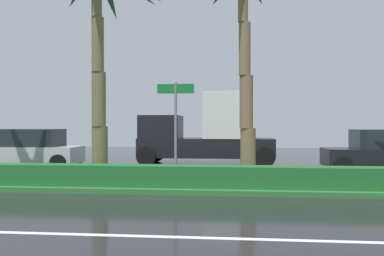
% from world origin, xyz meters
% --- Properties ---
extents(ground_plane, '(90.00, 42.00, 0.10)m').
position_xyz_m(ground_plane, '(0.00, 9.00, -0.05)').
color(ground_plane, black).
extents(near_lane_divider_stripe, '(81.00, 0.14, 0.01)m').
position_xyz_m(near_lane_divider_stripe, '(0.00, 2.00, 0.00)').
color(near_lane_divider_stripe, white).
rests_on(near_lane_divider_stripe, ground_plane).
extents(median_strip, '(85.50, 4.00, 0.15)m').
position_xyz_m(median_strip, '(0.00, 8.00, 0.07)').
color(median_strip, '#2D6B33').
rests_on(median_strip, ground_plane).
extents(median_hedge, '(76.50, 0.70, 0.60)m').
position_xyz_m(median_hedge, '(0.00, 6.60, 0.45)').
color(median_hedge, '#1E6028').
rests_on(median_hedge, median_strip).
extents(palm_tree_centre, '(3.53, 3.45, 7.12)m').
position_xyz_m(palm_tree_centre, '(1.83, 7.96, 5.77)').
color(palm_tree_centre, brown).
rests_on(palm_tree_centre, median_strip).
extents(street_name_sign, '(1.10, 0.08, 3.00)m').
position_xyz_m(street_name_sign, '(-0.19, 7.19, 2.08)').
color(street_name_sign, slate).
rests_on(street_name_sign, median_strip).
extents(car_in_traffic_leading, '(4.30, 2.02, 1.72)m').
position_xyz_m(car_in_traffic_leading, '(-7.28, 12.28, 0.83)').
color(car_in_traffic_leading, silver).
rests_on(car_in_traffic_leading, ground_plane).
extents(box_truck_lead, '(6.40, 2.64, 3.46)m').
position_xyz_m(box_truck_lead, '(0.30, 14.85, 1.55)').
color(box_truck_lead, black).
rests_on(box_truck_lead, ground_plane).
extents(car_in_traffic_second, '(4.30, 2.02, 1.72)m').
position_xyz_m(car_in_traffic_second, '(7.36, 12.00, 0.83)').
color(car_in_traffic_second, black).
rests_on(car_in_traffic_second, ground_plane).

